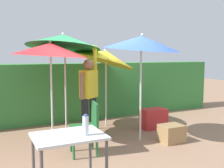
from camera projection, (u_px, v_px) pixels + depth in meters
ground_plane at (119, 141)px, 5.23m from camera, size 24.00×24.00×0.00m
hedge_row at (81, 91)px, 7.12m from camera, size 8.00×0.70×1.46m
umbrella_rainbow at (105, 56)px, 6.25m from camera, size 1.49×1.47×1.99m
umbrella_orange at (50, 50)px, 4.98m from camera, size 1.45×1.44×1.96m
umbrella_yellow at (142, 43)px, 5.10m from camera, size 1.47×1.48×2.13m
umbrella_navy at (64, 41)px, 5.68m from camera, size 1.63×1.61×2.28m
person_vendor at (89, 92)px, 5.42m from camera, size 0.50×0.39×1.88m
chair_plastic at (88, 125)px, 4.51m from camera, size 0.51×0.51×0.89m
cooler_box at (154, 119)px, 6.14m from camera, size 0.59×0.34×0.45m
crate_cardboard at (172, 133)px, 5.17m from camera, size 0.44×0.36×0.34m
folding_table at (69, 143)px, 3.06m from camera, size 0.80×0.60×0.78m
bottle_water at (86, 125)px, 3.02m from camera, size 0.07×0.07×0.24m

